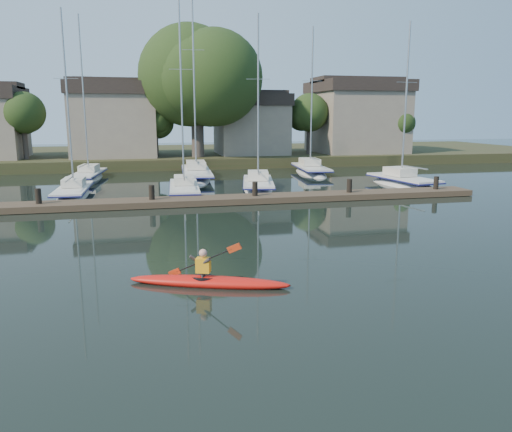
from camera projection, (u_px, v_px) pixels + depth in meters
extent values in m
plane|color=black|center=(260.00, 280.00, 15.65)|extent=(160.00, 160.00, 0.00)
ellipsoid|color=red|center=(209.00, 282.00, 15.12)|extent=(4.90, 2.35, 0.38)
cylinder|color=black|center=(204.00, 278.00, 15.12)|extent=(0.96, 0.96, 0.10)
imported|color=#2F2A2C|center=(203.00, 266.00, 15.04)|extent=(0.38, 0.46, 1.08)
cube|color=orange|center=(203.00, 265.00, 15.04)|extent=(0.50, 0.44, 0.44)
sphere|color=tan|center=(203.00, 253.00, 14.96)|extent=(0.24, 0.24, 0.24)
cube|color=#4D3F2C|center=(205.00, 201.00, 28.98)|extent=(34.00, 2.00, 0.35)
cylinder|color=black|center=(39.00, 205.00, 27.00)|extent=(0.32, 0.32, 1.80)
cylinder|color=black|center=(152.00, 201.00, 28.31)|extent=(0.32, 0.32, 1.80)
cylinder|color=black|center=(255.00, 197.00, 29.62)|extent=(0.32, 0.32, 1.80)
cylinder|color=black|center=(349.00, 193.00, 30.93)|extent=(0.32, 0.32, 1.80)
cylinder|color=black|center=(436.00, 190.00, 32.25)|extent=(0.32, 0.32, 1.80)
ellipsoid|color=silver|center=(74.00, 201.00, 31.99)|extent=(2.09, 7.76, 1.72)
cube|color=silver|center=(73.00, 188.00, 31.83)|extent=(1.96, 6.37, 0.13)
cube|color=navy|center=(73.00, 189.00, 31.85)|extent=(2.04, 6.52, 0.07)
cube|color=beige|center=(74.00, 182.00, 32.21)|extent=(1.32, 2.19, 0.50)
cylinder|color=#9EA0A5|center=(67.00, 100.00, 30.96)|extent=(0.11, 0.11, 10.89)
cylinder|color=#9EA0A5|center=(69.00, 179.00, 30.58)|extent=(0.14, 2.93, 0.07)
cylinder|color=#9EA0A5|center=(66.00, 78.00, 30.70)|extent=(1.45, 0.06, 0.03)
ellipsoid|color=silver|center=(184.00, 198.00, 32.96)|extent=(2.46, 8.34, 1.74)
cube|color=silver|center=(184.00, 186.00, 32.80)|extent=(2.27, 6.85, 0.13)
cube|color=navy|center=(184.00, 187.00, 32.81)|extent=(2.35, 7.02, 0.07)
cube|color=beige|center=(184.00, 180.00, 33.21)|extent=(1.43, 2.38, 0.50)
cylinder|color=#9EA0A5|center=(181.00, 92.00, 31.84)|extent=(0.11, 0.11, 11.89)
cylinder|color=#9EA0A5|center=(184.00, 177.00, 31.46)|extent=(0.28, 3.13, 0.07)
cylinder|color=#9EA0A5|center=(181.00, 69.00, 31.56)|extent=(1.46, 0.12, 0.03)
ellipsoid|color=silver|center=(258.00, 194.00, 34.85)|extent=(3.72, 8.30, 1.91)
cube|color=silver|center=(258.00, 181.00, 34.67)|extent=(3.32, 6.86, 0.14)
cube|color=navy|center=(258.00, 182.00, 34.69)|extent=(3.44, 7.03, 0.08)
cube|color=beige|center=(258.00, 175.00, 35.07)|extent=(1.84, 2.49, 0.55)
cylinder|color=#9EA0A5|center=(258.00, 99.00, 33.80)|extent=(0.12, 0.12, 11.05)
cylinder|color=#9EA0A5|center=(259.00, 172.00, 33.33)|extent=(0.71, 3.00, 0.08)
cylinder|color=#9EA0A5|center=(258.00, 79.00, 33.53)|extent=(1.58, 0.36, 0.03)
ellipsoid|color=silver|center=(402.00, 191.00, 36.53)|extent=(3.31, 7.80, 2.05)
cube|color=silver|center=(403.00, 178.00, 36.34)|extent=(3.01, 6.44, 0.15)
cube|color=navy|center=(403.00, 179.00, 36.36)|extent=(3.12, 6.60, 0.09)
cube|color=beige|center=(400.00, 172.00, 36.68)|extent=(1.79, 2.31, 0.59)
cylinder|color=#9EA0A5|center=(406.00, 101.00, 35.46)|extent=(0.13, 0.13, 10.80)
cylinder|color=#9EA0A5|center=(414.00, 167.00, 35.13)|extent=(0.49, 2.86, 0.09)
cylinder|color=#9EA0A5|center=(407.00, 82.00, 35.20)|extent=(1.72, 0.27, 0.03)
ellipsoid|color=silver|center=(89.00, 183.00, 40.25)|extent=(2.84, 8.53, 1.77)
cube|color=silver|center=(88.00, 173.00, 40.08)|extent=(2.59, 7.02, 0.13)
cube|color=navy|center=(88.00, 174.00, 40.10)|extent=(2.68, 7.20, 0.07)
cube|color=beige|center=(89.00, 168.00, 40.50)|extent=(1.55, 2.47, 0.51)
cylinder|color=#9EA0A5|center=(83.00, 95.00, 39.11)|extent=(0.11, 0.11, 12.09)
cylinder|color=#9EA0A5|center=(84.00, 165.00, 38.71)|extent=(0.42, 3.17, 0.07)
cylinder|color=#9EA0A5|center=(82.00, 76.00, 38.82)|extent=(1.48, 0.19, 0.03)
ellipsoid|color=silver|center=(197.00, 182.00, 41.15)|extent=(2.97, 11.04, 2.07)
cube|color=silver|center=(196.00, 170.00, 40.96)|extent=(2.74, 9.07, 0.15)
cube|color=navy|center=(196.00, 172.00, 40.97)|extent=(2.84, 9.29, 0.09)
cube|color=beige|center=(196.00, 165.00, 41.51)|extent=(1.72, 3.15, 0.60)
cylinder|color=#9EA0A5|center=(194.00, 74.00, 39.74)|extent=(0.13, 0.13, 15.28)
cylinder|color=#9EA0A5|center=(197.00, 162.00, 39.20)|extent=(0.35, 4.14, 0.09)
cylinder|color=#9EA0A5|center=(193.00, 50.00, 39.38)|extent=(1.74, 0.14, 0.03)
ellipsoid|color=silver|center=(311.00, 178.00, 44.18)|extent=(3.12, 8.75, 2.03)
cube|color=silver|center=(311.00, 167.00, 43.98)|extent=(2.85, 7.21, 0.15)
cube|color=navy|center=(311.00, 168.00, 44.00)|extent=(2.96, 7.39, 0.09)
cube|color=beige|center=(310.00, 162.00, 44.41)|extent=(1.74, 2.54, 0.59)
cylinder|color=#9EA0A5|center=(312.00, 98.00, 43.05)|extent=(0.13, 0.13, 11.78)
cylinder|color=#9EA0A5|center=(314.00, 158.00, 42.56)|extent=(0.42, 3.25, 0.09)
cylinder|color=#9EA0A5|center=(312.00, 81.00, 42.77)|extent=(1.71, 0.21, 0.03)
cube|color=#2C341A|center=(172.00, 155.00, 57.58)|extent=(90.00, 24.00, 1.00)
cube|color=gray|center=(114.00, 126.00, 49.84)|extent=(8.00, 8.00, 6.00)
cube|color=#302722|center=(112.00, 89.00, 49.12)|extent=(8.40, 8.40, 1.20)
cube|color=gray|center=(251.00, 130.00, 53.00)|extent=(7.00, 7.00, 5.00)
cube|color=#302722|center=(251.00, 100.00, 52.38)|extent=(7.35, 7.35, 1.20)
cube|color=gray|center=(356.00, 123.00, 55.48)|extent=(9.00, 9.00, 6.50)
cube|color=#302722|center=(357.00, 87.00, 54.71)|extent=(9.45, 9.45, 1.20)
cylinder|color=#4A403B|center=(198.00, 131.00, 48.82)|extent=(1.20, 1.20, 5.00)
sphere|color=black|center=(196.00, 79.00, 47.83)|extent=(8.50, 8.50, 8.50)
cylinder|color=#4A403B|center=(25.00, 143.00, 46.48)|extent=(0.48, 0.48, 3.00)
sphere|color=black|center=(23.00, 116.00, 45.98)|extent=(3.40, 3.40, 3.40)
cylinder|color=#4A403B|center=(156.00, 143.00, 48.65)|extent=(0.38, 0.38, 2.80)
sphere|color=black|center=(155.00, 120.00, 48.21)|extent=(2.72, 2.72, 2.72)
cylinder|color=#4A403B|center=(309.00, 139.00, 53.06)|extent=(0.50, 0.50, 3.20)
sphere|color=black|center=(309.00, 113.00, 52.53)|extent=(3.57, 3.57, 3.57)
cylinder|color=#4A403B|center=(401.00, 141.00, 53.88)|extent=(0.41, 0.41, 2.60)
sphere|color=black|center=(402.00, 121.00, 53.45)|extent=(2.89, 2.89, 2.89)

